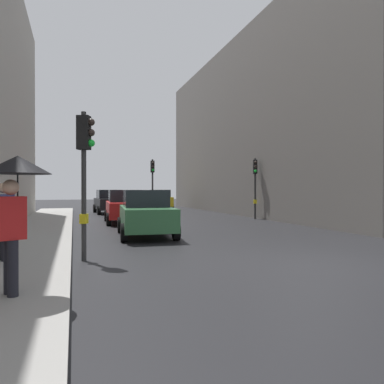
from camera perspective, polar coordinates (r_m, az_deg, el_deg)
The scene contains 12 objects.
ground_plane at distance 9.12m, azimuth 18.28°, elevation -10.86°, with size 120.00×120.00×0.00m, color black.
sidewalk_kerb at distance 13.36m, azimuth -24.03°, elevation -6.94°, with size 2.57×40.00×0.16m, color gray.
building_facade_right at distance 29.71m, azimuth 16.43°, elevation 8.98°, with size 12.00×27.79×12.46m, color slate.
traffic_light_near_right at distance 9.36m, azimuth -16.61°, elevation 5.16°, with size 0.45×0.34×3.71m.
traffic_light_mid_street at distance 22.01m, azimuth 9.97°, elevation 2.34°, with size 0.34×0.45×3.67m.
traffic_light_far_median at distance 26.12m, azimuth -6.26°, elevation 2.47°, with size 0.24×0.43×3.96m.
car_red_sedan at distance 19.63m, azimuth -10.62°, elevation -2.25°, with size 2.17×4.28×1.76m.
car_yellow_taxi at distance 32.49m, azimuth -5.17°, elevation -1.20°, with size 2.24×4.31×1.76m.
car_dark_suv at distance 27.72m, azimuth -13.01°, elevation -1.48°, with size 2.18×4.28×1.76m.
car_green_estate at distance 13.88m, azimuth -7.31°, elevation -3.33°, with size 2.28×4.33×1.76m.
pedestrian_with_umbrella at distance 6.17m, azimuth -26.14°, elevation 0.95°, with size 1.00×1.00×2.14m.
pedestrian_with_grey_backpack at distance 9.26m, azimuth -27.88°, elevation -3.45°, with size 0.66×0.45×1.77m.
Camera 1 is at (-5.33, -7.19, 1.77)m, focal length 33.71 mm.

